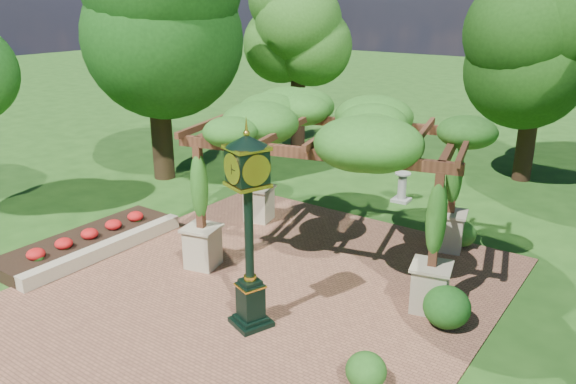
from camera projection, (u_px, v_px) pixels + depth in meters
The scene contains 12 objects.
ground at pixel (222, 317), 12.32m from camera, with size 120.00×120.00×0.00m, color #1E4714.
brick_plaza at pixel (251, 297), 13.08m from camera, with size 10.00×12.00×0.04m, color brown.
border_wall at pixel (107, 249), 15.16m from camera, with size 0.35×5.00×0.40m, color #C6B793.
flower_bed at pixel (86, 242), 15.66m from camera, with size 1.50×5.00×0.36m, color red.
pedestal_clock at pixel (248, 215), 11.16m from camera, with size 1.07×1.07×4.23m.
pergola at pixel (333, 133), 13.97m from camera, with size 7.45×5.60×4.20m.
sundial at pixel (402, 189), 19.17m from camera, with size 0.60×0.60×1.03m.
shrub_front at pixel (366, 371), 9.95m from camera, with size 0.74×0.74×0.66m, color #205016.
shrub_mid at pixel (447, 307), 11.77m from camera, with size 1.00×1.00×0.90m, color #1B5016.
shrub_back at pixel (462, 234), 15.65m from camera, with size 0.79×0.79×0.71m, color #2C661D.
tree_west_far at pixel (298, 26), 24.29m from camera, with size 3.55×3.55×8.03m.
tree_north at pixel (540, 45), 20.00m from camera, with size 4.62×4.62×7.31m.
Camera 1 is at (7.42, -7.90, 6.63)m, focal length 35.00 mm.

